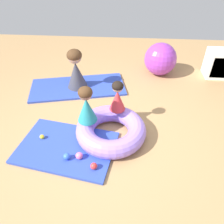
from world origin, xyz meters
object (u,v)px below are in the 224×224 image
Objects in this scene: child_in_teal at (86,105)px; play_ball_red at (94,166)px; play_ball_orange at (101,150)px; play_ball_pink at (79,156)px; play_ball_blue at (67,156)px; adult_seated at (76,69)px; inflatable_cushion at (111,130)px; child_in_red at (117,96)px; storage_cube at (218,64)px; play_ball_yellow at (42,137)px; exercise_ball_large at (160,59)px.

child_in_teal is 6.17× the size of play_ball_red.
child_in_teal reaches higher than play_ball_orange.
play_ball_blue is at bearing -171.44° from play_ball_pink.
adult_seated is at bearing 101.97° from play_ball_pink.
inflatable_cushion is at bearing -118.62° from child_in_teal.
play_ball_pink is (-0.04, -0.53, -0.45)m from child_in_teal.
child_in_red is at bearing 78.34° from inflatable_cushion.
storage_cube is (2.63, 2.50, 0.19)m from play_ball_blue.
play_ball_red is at bearing -130.70° from storage_cube.
play_ball_orange is at bearing 16.58° from play_ball_blue.
adult_seated reaches higher than play_ball_yellow.
storage_cube reaches higher than play_ball_orange.
storage_cube is at bearing 43.47° from play_ball_blue.
storage_cube is at bearing 34.89° from play_ball_yellow.
play_ball_orange is (0.65, -1.67, -0.32)m from adult_seated.
child_in_teal reaches higher than adult_seated.
inflatable_cushion is 0.75m from play_ball_blue.
adult_seated is at bearing 111.45° from play_ball_orange.
child_in_red is 5.18× the size of play_ball_blue.
play_ball_pink is (-0.46, -0.82, -0.41)m from child_in_red.
play_ball_orange is 3.23m from storage_cube.
adult_seated is at bearing -1.11° from child_in_teal.
adult_seated reaches higher than storage_cube.
play_ball_pink is 0.30m from play_ball_orange.
play_ball_orange is (-0.18, -0.72, -0.41)m from child_in_red.
child_in_red is at bearing -116.18° from exercise_ball_large.
play_ball_blue is (-0.20, -0.56, -0.45)m from child_in_teal.
play_ball_red is (-0.17, -0.63, -0.05)m from inflatable_cushion.
storage_cube is at bearing 45.01° from play_ball_pink.
storage_cube reaches higher than play_ball_red.
play_ball_red is at bearing -61.81° from adult_seated.
play_ball_orange is at bearing -112.74° from exercise_ball_large.
play_ball_orange is at bearing -132.83° from storage_cube.
storage_cube is at bearing 47.17° from play_ball_orange.
storage_cube is (2.08, 1.99, 0.15)m from inflatable_cushion.
child_in_teal is 0.66m from play_ball_orange.
child_in_red is 0.84m from play_ball_orange.
play_ball_red is at bearing -88.35° from child_in_red.
adult_seated reaches higher than play_ball_pink.
child_in_teal is at bearing 18.09° from play_ball_yellow.
exercise_ball_large is 1.19m from storage_cube.
storage_cube reaches higher than inflatable_cushion.
adult_seated reaches higher than inflatable_cushion.
play_ball_orange is 2.60m from exercise_ball_large.
exercise_ball_large reaches higher than play_ball_pink.
play_ball_yellow is (-1.00, -0.16, -0.06)m from inflatable_cushion.
child_in_red is 5.04× the size of play_ball_pink.
inflatable_cushion is 9.83× the size of play_ball_orange.
child_in_teal is at bearing -60.38° from adult_seated.
child_in_teal is 2.33m from exercise_ball_large.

